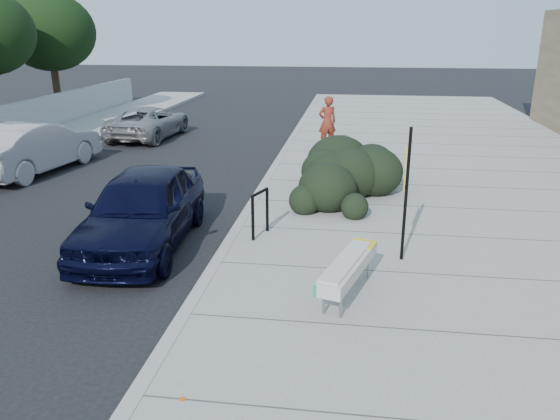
{
  "coord_description": "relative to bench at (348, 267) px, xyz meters",
  "views": [
    {
      "loc": [
        2.5,
        -7.25,
        4.36
      ],
      "look_at": [
        1.13,
        2.73,
        1.0
      ],
      "focal_mm": 35.0,
      "sensor_mm": 36.0,
      "label": 1
    }
  ],
  "objects": [
    {
      "name": "sedan_navy",
      "position": [
        -4.3,
        2.0,
        0.16
      ],
      "size": [
        2.2,
        4.85,
        1.61
      ],
      "primitive_type": "imported",
      "rotation": [
        0.0,
        0.0,
        0.06
      ],
      "color": "black",
      "rests_on": "ground"
    },
    {
      "name": "suv_silver",
      "position": [
        -8.5,
        13.48,
        0.01
      ],
      "size": [
        2.43,
        4.81,
        1.3
      ],
      "primitive_type": "imported",
      "rotation": [
        0.0,
        0.0,
        3.08
      ],
      "color": "gray",
      "rests_on": "ground"
    },
    {
      "name": "bench",
      "position": [
        0.0,
        0.0,
        0.0
      ],
      "size": [
        1.0,
        2.09,
        0.62
      ],
      "rotation": [
        0.0,
        0.0,
        -0.29
      ],
      "color": "gray",
      "rests_on": "sidewalk_near"
    },
    {
      "name": "curb_near",
      "position": [
        -2.5,
        4.0,
        -0.56
      ],
      "size": [
        0.22,
        50.0,
        0.17
      ],
      "primitive_type": "cube",
      "color": "#9E9E99",
      "rests_on": "ground"
    },
    {
      "name": "tree_far_f",
      "position": [
        -15.0,
        18.0,
        3.54
      ],
      "size": [
        4.4,
        4.4,
        6.07
      ],
      "color": "#332114",
      "rests_on": "ground"
    },
    {
      "name": "sidewalk_near",
      "position": [
        3.1,
        4.0,
        -0.57
      ],
      "size": [
        11.2,
        50.0,
        0.15
      ],
      "primitive_type": "cube",
      "color": "gray",
      "rests_on": "ground"
    },
    {
      "name": "wagon_silver",
      "position": [
        -10.0,
        7.46,
        0.17
      ],
      "size": [
        2.34,
        5.1,
        1.62
      ],
      "primitive_type": "imported",
      "rotation": [
        0.0,
        0.0,
        3.01
      ],
      "color": "#AAA9AE",
      "rests_on": "ground"
    },
    {
      "name": "pedestrian",
      "position": [
        -1.0,
        11.81,
        0.45
      ],
      "size": [
        0.81,
        0.68,
        1.89
      ],
      "primitive_type": "imported",
      "rotation": [
        0.0,
        0.0,
        3.54
      ],
      "color": "maroon",
      "rests_on": "sidewalk_near"
    },
    {
      "name": "bike_rack",
      "position": [
        -1.9,
        2.5,
        0.1
      ],
      "size": [
        0.27,
        0.65,
        0.99
      ],
      "rotation": [
        0.0,
        0.0,
        -0.34
      ],
      "color": "black",
      "rests_on": "sidewalk_near"
    },
    {
      "name": "sign_post",
      "position": [
        0.99,
        1.62,
        0.96
      ],
      "size": [
        0.1,
        0.29,
        2.55
      ],
      "rotation": [
        0.0,
        0.0,
        -0.09
      ],
      "color": "black",
      "rests_on": "sidewalk_near"
    },
    {
      "name": "ground",
      "position": [
        -2.5,
        -1.0,
        -0.64
      ],
      "size": [
        120.0,
        120.0,
        0.0
      ],
      "primitive_type": "plane",
      "color": "black",
      "rests_on": "ground"
    },
    {
      "name": "hedge",
      "position": [
        -0.13,
        6.0,
        0.32
      ],
      "size": [
        3.13,
        4.72,
        1.63
      ],
      "primitive_type": "ellipsoid",
      "rotation": [
        0.0,
        0.0,
        -0.24
      ],
      "color": "black",
      "rests_on": "sidewalk_near"
    }
  ]
}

